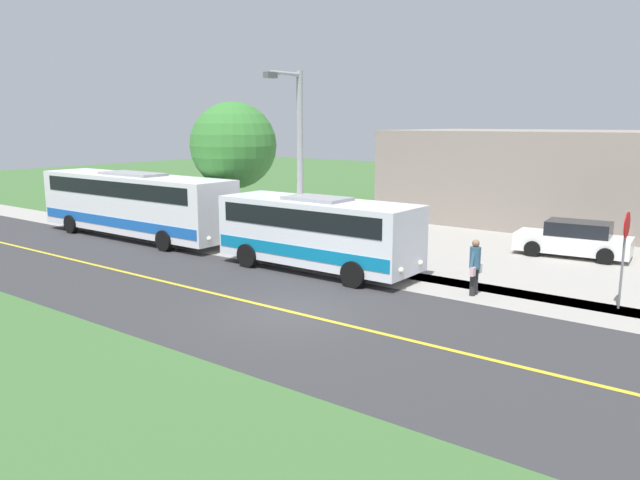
% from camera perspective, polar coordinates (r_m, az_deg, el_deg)
% --- Properties ---
extents(ground_plane, '(120.00, 120.00, 0.00)m').
position_cam_1_polar(ground_plane, '(17.86, -2.89, -6.68)').
color(ground_plane, '#3D6633').
extents(road_surface, '(8.00, 100.00, 0.01)m').
position_cam_1_polar(road_surface, '(17.86, -2.89, -6.67)').
color(road_surface, '#333335').
rests_on(road_surface, ground).
extents(sidewalk, '(2.40, 100.00, 0.01)m').
position_cam_1_polar(sidewalk, '(21.94, 5.88, -3.37)').
color(sidewalk, '#9E9991').
rests_on(sidewalk, ground).
extents(parking_lot_surface, '(14.00, 36.00, 0.01)m').
position_cam_1_polar(parking_lot_surface, '(27.18, 19.29, -1.14)').
color(parking_lot_surface, '#9E9991').
rests_on(parking_lot_surface, ground).
extents(road_centre_line, '(0.16, 100.00, 0.00)m').
position_cam_1_polar(road_centre_line, '(17.86, -2.89, -6.66)').
color(road_centre_line, gold).
rests_on(road_centre_line, ground).
extents(shuttle_bus_front, '(2.65, 7.88, 2.73)m').
position_cam_1_polar(shuttle_bus_front, '(22.38, -0.25, 0.92)').
color(shuttle_bus_front, white).
rests_on(shuttle_bus_front, ground).
extents(transit_bus_rear, '(2.65, 11.61, 3.09)m').
position_cam_1_polar(transit_bus_rear, '(30.11, -16.91, 3.40)').
color(transit_bus_rear, white).
rests_on(transit_bus_rear, ground).
extents(pedestrian_with_bags, '(0.72, 0.34, 1.80)m').
position_cam_1_polar(pedestrian_with_bags, '(19.86, 14.23, -2.30)').
color(pedestrian_with_bags, '#262628').
rests_on(pedestrian_with_bags, ground).
extents(stop_sign, '(0.76, 0.07, 2.88)m').
position_cam_1_polar(stop_sign, '(19.72, 26.53, -0.27)').
color(stop_sign, slate).
rests_on(stop_sign, ground).
extents(street_light_pole, '(1.97, 0.24, 7.25)m').
position_cam_1_polar(street_light_pole, '(23.11, -2.09, 7.52)').
color(street_light_pole, '#9E9EA3').
rests_on(street_light_pole, ground).
extents(parked_car_near, '(2.33, 4.55, 1.45)m').
position_cam_1_polar(parked_car_near, '(26.98, 22.57, 0.03)').
color(parked_car_near, white).
rests_on(parked_car_near, ground).
extents(tree_curbside, '(4.01, 4.01, 6.34)m').
position_cam_1_polar(tree_curbside, '(28.94, -8.07, 8.69)').
color(tree_curbside, '#4C3826').
rests_on(tree_curbside, ground).
extents(commercial_building, '(10.00, 19.22, 4.95)m').
position_cam_1_polar(commercial_building, '(35.64, 22.83, 5.37)').
color(commercial_building, gray).
rests_on(commercial_building, ground).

